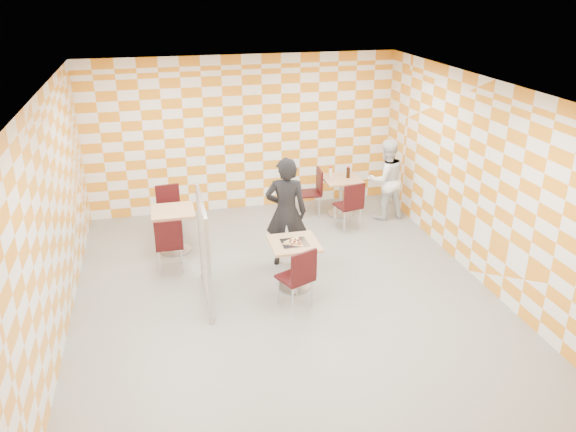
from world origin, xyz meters
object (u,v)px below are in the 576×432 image
object	(u,v)px
chair_empty_far	(169,207)
sport_bottle	(330,172)
second_table	(341,190)
soda_bottle	(348,173)
chair_main_front	(299,274)
man_white	(386,179)
chair_second_side	(314,188)
partition	(204,250)
chair_empty_near	(169,241)
man_dark	(286,212)
main_table	(294,257)
chair_second_front	(351,203)
empty_table	(174,223)

from	to	relation	value
chair_empty_far	sport_bottle	bearing A→B (deg)	6.52
second_table	soda_bottle	distance (m)	0.37
chair_main_front	man_white	size ratio (longest dim) A/B	0.60
chair_second_side	partition	distance (m)	3.57
chair_empty_far	partition	size ratio (longest dim) A/B	0.60
chair_second_side	man_white	bearing A→B (deg)	-19.34
second_table	chair_empty_far	xyz separation A→B (m)	(-3.27, -0.19, 0.04)
chair_empty_near	chair_main_front	bearing A→B (deg)	-41.11
chair_second_side	man_white	world-z (taller)	man_white
man_dark	man_white	bearing A→B (deg)	-134.86
chair_empty_far	soda_bottle	bearing A→B (deg)	3.28
main_table	second_table	distance (m)	2.97
second_table	chair_second_front	xyz separation A→B (m)	(-0.07, -0.75, 0.04)
main_table	chair_main_front	size ratio (longest dim) A/B	0.81
chair_empty_near	man_dark	bearing A→B (deg)	-3.39
second_table	partition	size ratio (longest dim) A/B	0.48
chair_empty_far	man_white	size ratio (longest dim) A/B	0.60
main_table	chair_empty_far	distance (m)	2.89
main_table	second_table	size ratio (longest dim) A/B	1.00
partition	soda_bottle	distance (m)	3.94
man_dark	chair_main_front	bearing A→B (deg)	97.64
chair_second_front	chair_second_side	bearing A→B (deg)	117.48
empty_table	chair_empty_near	bearing A→B (deg)	-97.92
empty_table	man_dark	size ratio (longest dim) A/B	0.42
chair_second_front	chair_second_side	world-z (taller)	same
chair_empty_near	chair_empty_far	xyz separation A→B (m)	(0.06, 1.44, 0.00)
chair_second_side	chair_second_front	bearing A→B (deg)	-62.52
chair_main_front	chair_empty_far	size ratio (longest dim) A/B	1.00
chair_main_front	chair_empty_far	world-z (taller)	same
chair_main_front	chair_second_side	bearing A→B (deg)	70.79
chair_second_side	man_dark	world-z (taller)	man_dark
chair_main_front	partition	size ratio (longest dim) A/B	0.60
partition	chair_second_side	bearing A→B (deg)	48.68
chair_empty_near	sport_bottle	size ratio (longest dim) A/B	4.62
empty_table	sport_bottle	distance (m)	3.24
main_table	man_dark	size ratio (longest dim) A/B	0.42
second_table	soda_bottle	world-z (taller)	soda_bottle
sport_bottle	second_table	bearing A→B (deg)	-41.74
chair_empty_near	partition	world-z (taller)	partition
partition	soda_bottle	xyz separation A→B (m)	(2.99, 2.56, 0.06)
sport_bottle	chair_main_front	bearing A→B (deg)	-114.10
second_table	chair_second_side	world-z (taller)	chair_second_side
chair_second_front	second_table	bearing A→B (deg)	84.81
chair_empty_near	partition	distance (m)	1.07
chair_second_side	soda_bottle	size ratio (longest dim) A/B	4.02
second_table	sport_bottle	world-z (taller)	sport_bottle
main_table	second_table	world-z (taller)	same
main_table	partition	xyz separation A→B (m)	(-1.30, -0.04, 0.28)
chair_main_front	chair_second_side	xyz separation A→B (m)	(1.12, 3.22, 0.00)
empty_table	sport_bottle	world-z (taller)	sport_bottle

